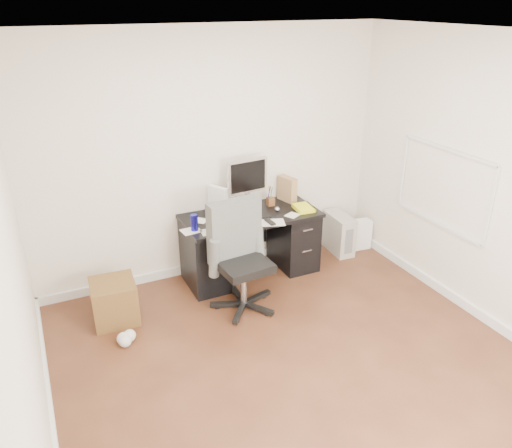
{
  "coord_description": "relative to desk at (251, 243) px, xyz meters",
  "views": [
    {
      "loc": [
        -1.8,
        -2.92,
        2.93
      ],
      "look_at": [
        0.15,
        1.2,
        0.85
      ],
      "focal_mm": 35.0,
      "sensor_mm": 36.0,
      "label": 1
    }
  ],
  "objects": [
    {
      "name": "ground",
      "position": [
        -0.3,
        -1.65,
        -0.4
      ],
      "size": [
        4.0,
        4.0,
        0.0
      ],
      "primitive_type": "plane",
      "color": "#412115",
      "rests_on": "ground"
    },
    {
      "name": "room_shell",
      "position": [
        -0.27,
        -1.62,
        1.26
      ],
      "size": [
        4.02,
        4.02,
        2.71
      ],
      "color": "silver",
      "rests_on": "ground"
    },
    {
      "name": "desk",
      "position": [
        0.0,
        0.0,
        0.0
      ],
      "size": [
        1.5,
        0.7,
        0.75
      ],
      "color": "black",
      "rests_on": "ground"
    },
    {
      "name": "loose_papers",
      "position": [
        -0.2,
        -0.05,
        0.35
      ],
      "size": [
        1.1,
        0.6,
        0.0
      ],
      "primitive_type": null,
      "color": "silver",
      "rests_on": "desk"
    },
    {
      "name": "lcd_monitor",
      "position": [
        0.02,
        0.14,
        0.65
      ],
      "size": [
        0.5,
        0.31,
        0.6
      ],
      "primitive_type": null,
      "rotation": [
        0.0,
        0.0,
        0.09
      ],
      "color": "#AEAEB2",
      "rests_on": "desk"
    },
    {
      "name": "keyboard",
      "position": [
        -0.02,
        -0.1,
        0.36
      ],
      "size": [
        0.39,
        0.18,
        0.02
      ],
      "primitive_type": "cube",
      "rotation": [
        0.0,
        0.0,
        -0.14
      ],
      "color": "black",
      "rests_on": "desk"
    },
    {
      "name": "computer_mouse",
      "position": [
        0.29,
        -0.06,
        0.38
      ],
      "size": [
        0.07,
        0.07,
        0.06
      ],
      "primitive_type": "sphere",
      "rotation": [
        0.0,
        0.0,
        0.11
      ],
      "color": "#AEAEB2",
      "rests_on": "desk"
    },
    {
      "name": "travel_mug",
      "position": [
        -0.69,
        -0.13,
        0.44
      ],
      "size": [
        0.1,
        0.1,
        0.17
      ],
      "primitive_type": "cylinder",
      "rotation": [
        0.0,
        0.0,
        -0.36
      ],
      "color": "navy",
      "rests_on": "desk"
    },
    {
      "name": "white_binder",
      "position": [
        -0.29,
        0.23,
        0.5
      ],
      "size": [
        0.22,
        0.28,
        0.29
      ],
      "primitive_type": "cube",
      "rotation": [
        0.0,
        0.0,
        0.47
      ],
      "color": "white",
      "rests_on": "desk"
    },
    {
      "name": "magazine_file",
      "position": [
        0.55,
        0.19,
        0.49
      ],
      "size": [
        0.18,
        0.27,
        0.29
      ],
      "primitive_type": "cube",
      "rotation": [
        0.0,
        0.0,
        0.24
      ],
      "color": "#956848",
      "rests_on": "desk"
    },
    {
      "name": "pen_cup",
      "position": [
        0.31,
        0.13,
        0.47
      ],
      "size": [
        0.1,
        0.1,
        0.23
      ],
      "primitive_type": null,
      "rotation": [
        0.0,
        0.0,
        -0.02
      ],
      "color": "brown",
      "rests_on": "desk"
    },
    {
      "name": "yellow_book",
      "position": [
        0.59,
        -0.14,
        0.37
      ],
      "size": [
        0.22,
        0.26,
        0.04
      ],
      "primitive_type": "cube",
      "rotation": [
        0.0,
        0.0,
        -0.1
      ],
      "color": "#F0F31A",
      "rests_on": "desk"
    },
    {
      "name": "paper_remote",
      "position": [
        0.11,
        -0.3,
        0.36
      ],
      "size": [
        0.32,
        0.29,
        0.02
      ],
      "primitive_type": null,
      "rotation": [
        0.0,
        0.0,
        -0.34
      ],
      "color": "silver",
      "rests_on": "desk"
    },
    {
      "name": "office_chair",
      "position": [
        -0.35,
        -0.59,
        0.16
      ],
      "size": [
        0.69,
        0.69,
        1.12
      ],
      "primitive_type": null,
      "rotation": [
        0.0,
        0.0,
        0.09
      ],
      "color": "#515351",
      "rests_on": "ground"
    },
    {
      "name": "pc_tower",
      "position": [
        1.23,
        0.06,
        -0.16
      ],
      "size": [
        0.25,
        0.5,
        0.48
      ],
      "primitive_type": "cube",
      "rotation": [
        0.0,
        0.0,
        -0.07
      ],
      "color": "#B0AC9F",
      "rests_on": "ground"
    },
    {
      "name": "shopping_bag",
      "position": [
        1.51,
        -0.0,
        -0.21
      ],
      "size": [
        0.3,
        0.23,
        0.38
      ],
      "primitive_type": "cube",
      "rotation": [
        0.0,
        0.0,
        -0.09
      ],
      "color": "white",
      "rests_on": "ground"
    },
    {
      "name": "wicker_basket",
      "position": [
        -1.59,
        -0.25,
        -0.19
      ],
      "size": [
        0.45,
        0.45,
        0.42
      ],
      "primitive_type": "cube",
      "rotation": [
        0.0,
        0.0,
        -0.07
      ],
      "color": "#523A18",
      "rests_on": "ground"
    },
    {
      "name": "desk_printer",
      "position": [
        -0.3,
        -0.01,
        -0.31
      ],
      "size": [
        0.33,
        0.28,
        0.18
      ],
      "primitive_type": "cube",
      "rotation": [
        0.0,
        0.0,
        0.13
      ],
      "color": "slate",
      "rests_on": "ground"
    }
  ]
}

